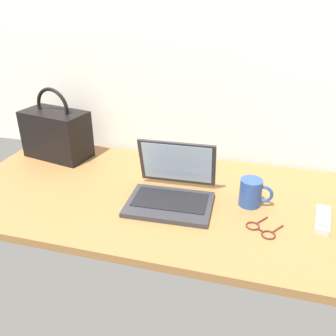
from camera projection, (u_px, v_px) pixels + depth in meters
desk at (162, 198)px, 1.40m from camera, size 1.60×0.76×0.03m
laptop at (172, 190)px, 1.34m from camera, size 0.32×0.29×0.21m
coffee_mug at (252, 192)px, 1.31m from camera, size 0.12×0.08×0.10m
remote_control_near at (323, 219)px, 1.23m from camera, size 0.07×0.16×0.02m
eyeglasses at (261, 230)px, 1.18m from camera, size 0.13×0.14×0.01m
handbag at (56, 133)px, 1.67m from camera, size 0.33×0.22×0.33m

